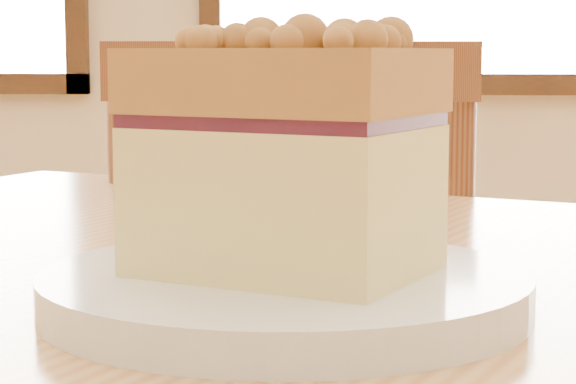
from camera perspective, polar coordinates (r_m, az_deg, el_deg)
The scene contains 2 objects.
plate at distance 0.56m, azimuth -0.16°, elevation -5.16°, with size 0.24×0.24×0.02m.
cake_slice at distance 0.55m, azimuth -0.25°, elevation 2.29°, with size 0.17×0.15×0.13m.
Camera 1 is at (-0.01, -0.36, 0.88)m, focal length 70.00 mm.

